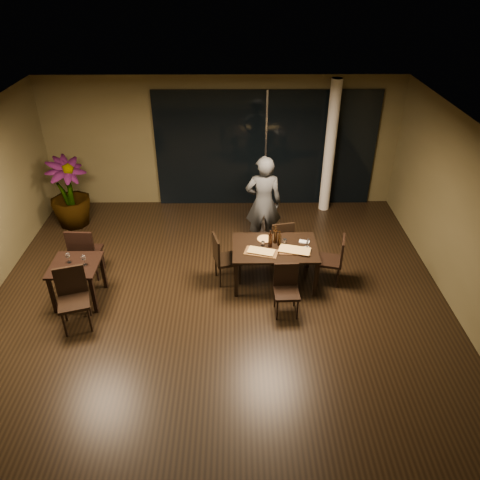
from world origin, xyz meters
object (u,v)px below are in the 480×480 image
chair_side_near (73,295)px  bottle_b (279,238)px  chair_main_far (281,240)px  chair_main_near (286,287)px  chair_side_far (84,251)px  chair_main_right (335,258)px  diner (263,203)px  bottle_a (270,239)px  side_table (76,270)px  bottle_c (275,234)px  chair_main_left (223,257)px  potted_plant (69,193)px  main_table (275,250)px

chair_side_near → bottle_b: 3.57m
chair_main_far → chair_main_near: bearing=77.3°
chair_side_far → chair_side_near: chair_side_far is taller
chair_main_near → bottle_b: 0.96m
chair_side_far → chair_main_right: bearing=-179.4°
chair_main_far → chair_main_right: 1.12m
diner → bottle_a: bearing=93.3°
side_table → chair_side_near: size_ratio=0.78×
chair_main_near → chair_side_far: bearing=162.9°
diner → chair_side_near: bearing=37.1°
diner → bottle_c: 1.11m
chair_main_far → bottle_c: size_ratio=2.74×
chair_main_near → chair_side_far: 3.71m
chair_side_near → bottle_c: 3.54m
chair_side_far → bottle_a: size_ratio=3.27×
chair_main_right → chair_side_far: size_ratio=0.89×
chair_main_near → chair_side_far: size_ratio=0.84×
chair_main_left → chair_main_right: 2.02m
side_table → diner: bearing=28.2°
chair_main_left → chair_main_right: bearing=-106.2°
bottle_c → potted_plant: bearing=154.9°
diner → potted_plant: diner is taller
chair_main_left → potted_plant: (-3.36, 2.14, 0.24)m
chair_side_far → bottle_b: bearing=-178.8°
bottle_a → bottle_b: 0.17m
side_table → chair_main_far: (3.57, 1.11, -0.10)m
side_table → bottle_a: bottle_a is taller
chair_main_near → chair_main_right: size_ratio=0.94×
main_table → side_table: (-3.40, -0.50, -0.05)m
bottle_b → bottle_c: bearing=127.3°
chair_main_far → chair_side_near: 3.85m
chair_main_left → chair_side_near: bearing=100.3°
side_table → chair_main_right: bearing=6.1°
side_table → diner: diner is taller
bottle_a → bottle_c: size_ratio=0.95×
main_table → bottle_c: bearing=84.5°
chair_side_near → chair_main_far: bearing=9.2°
chair_main_near → side_table: bearing=173.1°
side_table → chair_main_near: (3.54, -0.31, -0.13)m
chair_main_left → potted_plant: 3.99m
bottle_b → bottle_c: size_ratio=0.86×
chair_side_far → diner: (3.30, 1.08, 0.39)m
potted_plant → chair_side_near: bearing=-72.9°
chair_main_right → diner: 1.82m
chair_side_far → side_table: bearing=96.6°
chair_main_near → diner: diner is taller
chair_main_near → chair_main_left: chair_main_left is taller
bottle_a → bottle_b: bearing=13.6°
chair_main_right → potted_plant: size_ratio=0.61×
side_table → chair_side_far: size_ratio=0.76×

